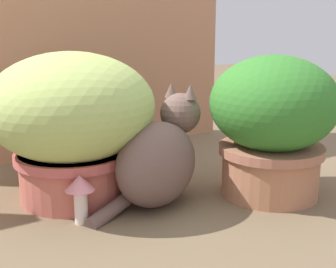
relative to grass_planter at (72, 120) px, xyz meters
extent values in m
plane|color=brown|center=(0.08, -0.12, -0.22)|extent=(6.00, 6.00, 0.00)
cube|color=tan|center=(0.20, 0.42, 0.26)|extent=(1.20, 0.03, 0.95)
cylinder|color=#C36251|center=(0.00, 0.00, -0.15)|extent=(0.29, 0.29, 0.13)
cylinder|color=#C75C57|center=(0.00, 0.00, -0.10)|extent=(0.31, 0.31, 0.02)
ellipsoid|color=#ABC366|center=(0.00, 0.00, 0.03)|extent=(0.44, 0.44, 0.28)
cylinder|color=#B27150|center=(0.46, -0.27, -0.15)|extent=(0.26, 0.26, 0.14)
cylinder|color=#AB6A52|center=(0.46, -0.27, -0.09)|extent=(0.28, 0.28, 0.02)
ellipsoid|color=#327729|center=(0.46, -0.27, 0.04)|extent=(0.34, 0.34, 0.26)
ellipsoid|color=brown|center=(0.16, -0.16, -0.11)|extent=(0.31, 0.26, 0.22)
ellipsoid|color=gray|center=(0.25, -0.13, -0.12)|extent=(0.10, 0.12, 0.11)
sphere|color=brown|center=(0.26, -0.12, 0.01)|extent=(0.14, 0.14, 0.11)
cone|color=brown|center=(0.25, -0.09, 0.07)|extent=(0.05, 0.05, 0.04)
cone|color=brown|center=(0.27, -0.15, 0.07)|extent=(0.05, 0.05, 0.04)
cylinder|color=brown|center=(0.04, -0.17, -0.20)|extent=(0.18, 0.10, 0.07)
cylinder|color=silver|center=(-0.05, -0.16, -0.18)|extent=(0.03, 0.03, 0.08)
cone|color=pink|center=(-0.05, -0.16, -0.12)|extent=(0.07, 0.07, 0.04)
camera|label=1|loc=(-0.43, -1.11, 0.25)|focal=48.74mm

